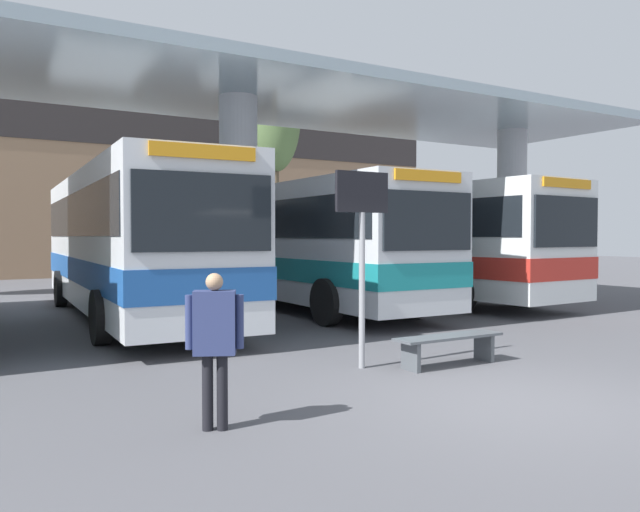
% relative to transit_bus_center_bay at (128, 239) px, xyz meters
% --- Properties ---
extents(ground_plane, '(100.00, 100.00, 0.00)m').
position_rel_transit_bus_center_bay_xyz_m(ground_plane, '(2.01, -10.09, -1.89)').
color(ground_plane, '#4C4C51').
extents(townhouse_backdrop, '(40.00, 0.58, 8.42)m').
position_rel_transit_bus_center_bay_xyz_m(townhouse_backdrop, '(2.01, 16.26, 3.01)').
color(townhouse_backdrop, '#9E7A5B').
rests_on(townhouse_backdrop, ground_plane).
extents(station_canopy, '(22.82, 6.02, 5.38)m').
position_rel_transit_bus_center_bay_xyz_m(station_canopy, '(2.01, -1.97, 2.67)').
color(station_canopy, silver).
rests_on(station_canopy, ground_plane).
extents(transit_bus_center_bay, '(3.08, 12.04, 3.41)m').
position_rel_transit_bus_center_bay_xyz_m(transit_bus_center_bay, '(0.00, 0.00, 0.00)').
color(transit_bus_center_bay, silver).
rests_on(transit_bus_center_bay, ground_plane).
extents(transit_bus_right_bay, '(2.76, 10.21, 3.30)m').
position_rel_transit_bus_center_bay_xyz_m(transit_bus_right_bay, '(4.59, -0.55, -0.05)').
color(transit_bus_right_bay, silver).
rests_on(transit_bus_right_bay, ground_plane).
extents(transit_bus_far_right_bay, '(3.24, 11.70, 3.34)m').
position_rel_transit_bus_center_bay_xyz_m(transit_bus_far_right_bay, '(8.55, 0.22, -0.02)').
color(transit_bus_far_right_bay, white).
rests_on(transit_bus_far_right_bay, ground_plane).
extents(waiting_bench_near_pillar, '(1.83, 0.44, 0.46)m').
position_rel_transit_bus_center_bay_xyz_m(waiting_bench_near_pillar, '(2.76, -8.18, -1.55)').
color(waiting_bench_near_pillar, '#4C5156').
rests_on(waiting_bench_near_pillar, ground_plane).
extents(info_sign_platform, '(0.90, 0.09, 2.90)m').
position_rel_transit_bus_center_bay_xyz_m(info_sign_platform, '(1.53, -7.64, 0.18)').
color(info_sign_platform, gray).
rests_on(info_sign_platform, ground_plane).
extents(pedestrian_waiting, '(0.56, 0.39, 1.59)m').
position_rel_transit_bus_center_bay_xyz_m(pedestrian_waiting, '(-1.42, -9.33, -0.93)').
color(pedestrian_waiting, black).
rests_on(pedestrian_waiting, ground_plane).
extents(poplar_tree_behind_right, '(2.06, 2.06, 9.10)m').
position_rel_transit_bus_center_bay_xyz_m(poplar_tree_behind_right, '(7.76, 7.59, 4.85)').
color(poplar_tree_behind_right, brown).
rests_on(poplar_tree_behind_right, ground_plane).
extents(parked_car_street, '(4.17, 2.09, 2.20)m').
position_rel_transit_bus_center_bay_xyz_m(parked_car_street, '(11.17, 12.03, -0.82)').
color(parked_car_street, black).
rests_on(parked_car_street, ground_plane).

